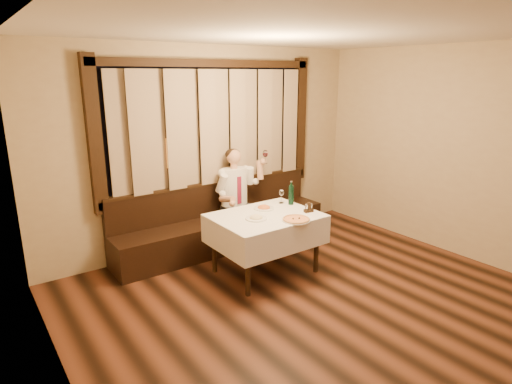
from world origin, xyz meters
TOP-DOWN VIEW (x-y plane):
  - room at (-0.00, 0.97)m, footprint 5.01×6.01m
  - banquette at (0.00, 2.72)m, footprint 3.20×0.61m
  - dining_table at (0.00, 1.70)m, footprint 1.27×0.97m
  - pizza at (0.16, 1.32)m, footprint 0.34×0.34m
  - pasta_red at (0.12, 1.90)m, footprint 0.26×0.26m
  - pasta_cream at (-0.19, 1.64)m, footprint 0.25×0.25m
  - green_bottle at (0.53, 1.85)m, footprint 0.07×0.07m
  - table_wine_glass at (0.46, 1.97)m, footprint 0.07×0.07m
  - cruet_caddy at (0.50, 1.48)m, footprint 0.12×0.07m
  - seated_man at (0.20, 2.63)m, footprint 0.77×0.58m

SIDE VIEW (x-z plane):
  - banquette at x=0.00m, z-range -0.16..0.78m
  - dining_table at x=0.00m, z-range 0.27..1.03m
  - pizza at x=0.16m, z-range 0.75..0.79m
  - pasta_cream at x=-0.19m, z-range 0.75..0.83m
  - pasta_red at x=0.12m, z-range 0.75..0.84m
  - cruet_caddy at x=0.50m, z-range 0.74..0.86m
  - seated_man at x=0.20m, z-range 0.11..1.52m
  - green_bottle at x=0.53m, z-range 0.73..1.05m
  - table_wine_glass at x=0.46m, z-range 0.80..0.99m
  - room at x=0.00m, z-range 0.09..2.91m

